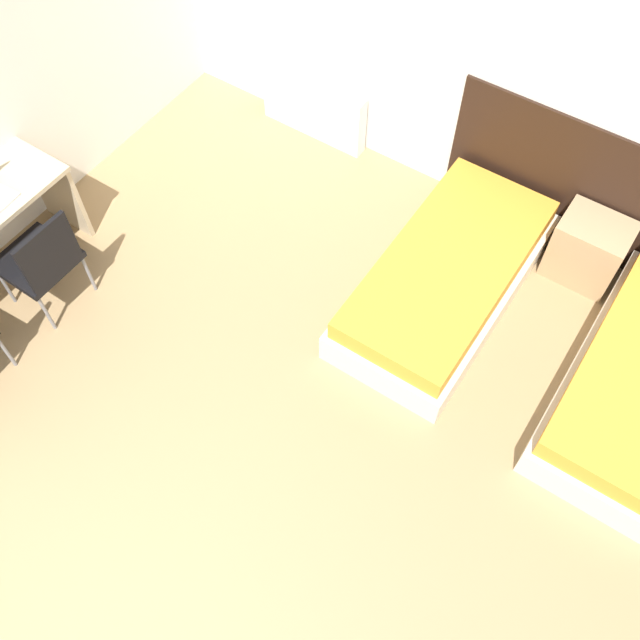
# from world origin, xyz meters

# --- Properties ---
(wall_back) EXTENTS (6.14, 0.05, 2.70)m
(wall_back) POSITION_xyz_m (0.00, 4.35, 1.35)
(wall_back) COLOR white
(wall_back) RESTS_ON ground_plane
(headboard_panel) EXTENTS (2.46, 0.03, 1.07)m
(headboard_panel) POSITION_xyz_m (1.15, 4.32, 0.53)
(headboard_panel) COLOR black
(headboard_panel) RESTS_ON ground_plane
(bed_near_window) EXTENTS (0.90, 1.87, 0.41)m
(bed_near_window) POSITION_xyz_m (0.42, 3.35, 0.20)
(bed_near_window) COLOR beige
(bed_near_window) RESTS_ON ground_plane
(nightstand) EXTENTS (0.49, 0.37, 0.52)m
(nightstand) POSITION_xyz_m (1.15, 4.10, 0.26)
(nightstand) COLOR tan
(nightstand) RESTS_ON ground_plane
(radiator) EXTENTS (0.94, 0.12, 0.53)m
(radiator) POSITION_xyz_m (-1.30, 4.23, 0.26)
(radiator) COLOR silver
(radiator) RESTS_ON ground_plane
(chair_near_laptop) EXTENTS (0.47, 0.47, 0.86)m
(chair_near_laptop) POSITION_xyz_m (-1.84, 1.79, 0.47)
(chair_near_laptop) COLOR black
(chair_near_laptop) RESTS_ON ground_plane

